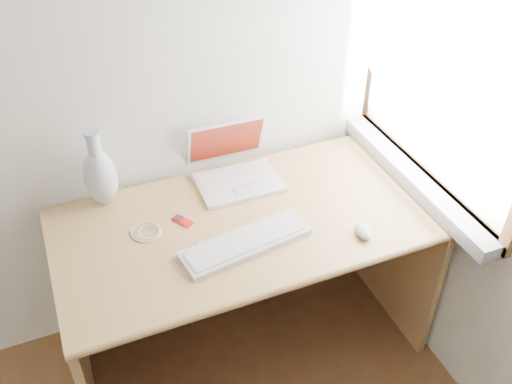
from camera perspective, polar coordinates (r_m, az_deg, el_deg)
name	(u,v)px	position (r m, az deg, el deg)	size (l,w,h in m)	color
window	(442,63)	(2.13, 18.14, 12.18)	(0.11, 0.99, 1.10)	white
desk	(240,246)	(2.33, -1.65, -5.45)	(1.43, 0.71, 0.75)	tan
laptop	(235,168)	(2.30, -2.15, 2.39)	(0.33, 0.28, 0.22)	white
external_keyboard	(246,242)	(2.02, -1.03, -5.05)	(0.49, 0.21, 0.02)	silver
mouse	(364,231)	(2.09, 10.72, -3.86)	(0.06, 0.09, 0.03)	white
ipod	(183,221)	(2.13, -7.35, -2.87)	(0.07, 0.09, 0.01)	#B30C0C
cable_coil	(146,232)	(2.11, -10.94, -3.97)	(0.11, 0.11, 0.01)	silver
remote	(200,249)	(2.01, -5.57, -5.70)	(0.03, 0.08, 0.01)	silver
vase	(100,175)	(2.20, -15.32, 1.64)	(0.12, 0.12, 0.32)	silver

